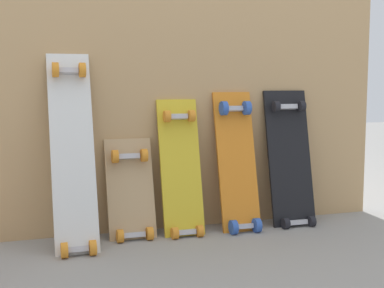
{
  "coord_description": "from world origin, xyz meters",
  "views": [
    {
      "loc": [
        -0.78,
        -2.5,
        0.73
      ],
      "look_at": [
        0.0,
        -0.07,
        0.44
      ],
      "focal_mm": 49.88,
      "sensor_mm": 36.0,
      "label": 1
    }
  ],
  "objects_px": {
    "skateboard_white": "(73,158)",
    "skateboard_black": "(290,164)",
    "skateboard_natural": "(131,195)",
    "skateboard_orange": "(238,167)",
    "skateboard_yellow": "(181,174)"
  },
  "relations": [
    {
      "from": "skateboard_white",
      "to": "skateboard_black",
      "type": "height_order",
      "value": "skateboard_white"
    },
    {
      "from": "skateboard_natural",
      "to": "skateboard_black",
      "type": "distance_m",
      "value": 0.85
    },
    {
      "from": "skateboard_orange",
      "to": "skateboard_black",
      "type": "xyz_separation_m",
      "value": [
        0.3,
        0.01,
        -0.0
      ]
    },
    {
      "from": "skateboard_yellow",
      "to": "skateboard_orange",
      "type": "relative_size",
      "value": 0.96
    },
    {
      "from": "skateboard_white",
      "to": "skateboard_yellow",
      "type": "relative_size",
      "value": 1.29
    },
    {
      "from": "skateboard_white",
      "to": "skateboard_black",
      "type": "xyz_separation_m",
      "value": [
        1.12,
        0.07,
        -0.09
      ]
    },
    {
      "from": "skateboard_natural",
      "to": "skateboard_orange",
      "type": "relative_size",
      "value": 0.71
    },
    {
      "from": "skateboard_yellow",
      "to": "skateboard_black",
      "type": "relative_size",
      "value": 0.95
    },
    {
      "from": "skateboard_white",
      "to": "skateboard_orange",
      "type": "height_order",
      "value": "skateboard_white"
    },
    {
      "from": "skateboard_black",
      "to": "skateboard_orange",
      "type": "bearing_deg",
      "value": -178.06
    },
    {
      "from": "skateboard_yellow",
      "to": "skateboard_black",
      "type": "distance_m",
      "value": 0.59
    },
    {
      "from": "skateboard_orange",
      "to": "skateboard_white",
      "type": "bearing_deg",
      "value": -175.98
    },
    {
      "from": "skateboard_white",
      "to": "skateboard_orange",
      "type": "bearing_deg",
      "value": 4.02
    },
    {
      "from": "skateboard_yellow",
      "to": "skateboard_orange",
      "type": "height_order",
      "value": "skateboard_orange"
    },
    {
      "from": "skateboard_orange",
      "to": "skateboard_black",
      "type": "bearing_deg",
      "value": 1.94
    }
  ]
}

